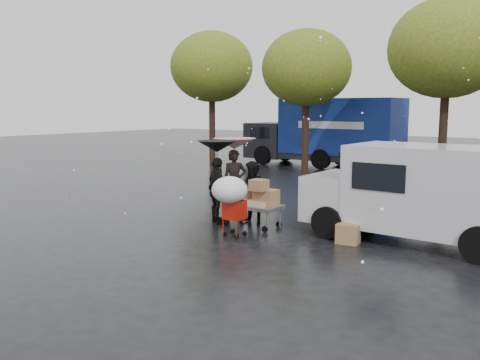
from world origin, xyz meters
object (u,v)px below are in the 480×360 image
Objects in this scene: person_pink at (234,182)px; shopping_cart at (230,193)px; vendor_cart at (255,199)px; person_black at (217,190)px; white_van at (421,192)px; blue_truck at (326,133)px.

shopping_cart is (1.57, -2.21, 0.13)m from person_pink.
shopping_cart reaches higher than vendor_cart.
person_black is 5.07m from white_van.
shopping_cart is 4.32m from white_van.
person_pink is 12.85m from blue_truck.
person_pink is 0.22× the size of blue_truck.
blue_truck is (-3.48, 12.34, 0.83)m from person_pink.
white_van is at bearing -136.48° from person_black.
person_black is 0.21× the size of blue_truck.
person_pink reaches higher than person_black.
white_van reaches higher than shopping_cart.
white_van is at bearing -37.21° from person_pink.
vendor_cart is at bearing 97.26° from shopping_cart.
blue_truck reaches higher than person_pink.
person_black is at bearing -112.50° from person_pink.
person_pink is 1.06× the size of person_black.
person_pink reaches higher than vendor_cart.
person_black is 1.62m from shopping_cart.
person_black is 14.08m from blue_truck.
white_van is 15.04m from blue_truck.
blue_truck is (-4.89, 13.33, 1.03)m from vendor_cart.
person_pink reaches higher than shopping_cart.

